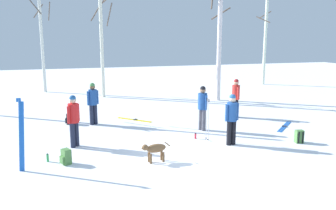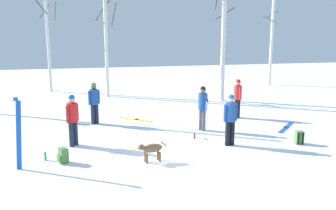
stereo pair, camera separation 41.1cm
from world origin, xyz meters
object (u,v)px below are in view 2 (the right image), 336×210
Objects in this scene: birch_tree_3 at (223,30)px; water_bottle_1 at (45,157)px; person_0 at (94,100)px; person_2 at (203,105)px; ski_poles_0 at (206,119)px; ski_pair_planted_0 at (19,134)px; backpack_0 at (71,118)px; backpack_1 at (63,156)px; ski_pair_lying_1 at (286,127)px; backpack_2 at (299,138)px; water_bottle_0 at (195,136)px; birch_tree_1 at (47,28)px; dog at (151,149)px; birch_tree_2 at (106,32)px; person_1 at (73,117)px; ski_pair_lying_0 at (136,119)px; person_3 at (238,96)px; person_4 at (230,117)px; birch_tree_4 at (272,28)px.

water_bottle_1 is at bearing -138.98° from birch_tree_3.
person_0 is 4.45m from person_2.
ski_poles_0 reaches higher than water_bottle_1.
person_2 is at bearing 22.18° from ski_pair_planted_0.
backpack_0 is 1.00× the size of backpack_1.
ski_pair_lying_1 is 7.22m from birch_tree_3.
water_bottle_0 is at bearing 156.02° from backpack_2.
backpack_2 is at bearing -57.81° from birch_tree_1.
person_2 is at bearing 75.36° from ski_poles_0.
ski_pair_planted_0 reaches higher than dog.
backpack_1 is 0.06× the size of birch_tree_2.
person_1 reaches higher than water_bottle_0.
water_bottle_0 is (3.27, -3.09, -0.88)m from person_0.
backpack_1 reaches higher than ski_pair_lying_1.
ski_poles_0 is at bearing -63.52° from ski_pair_lying_0.
ski_pair_lying_1 is 2.16m from backpack_2.
birch_tree_2 is 0.97× the size of birch_tree_3.
backpack_0 is (-7.11, 0.81, -0.77)m from person_3.
birch_tree_2 is (-6.16, 9.02, 3.78)m from ski_pair_lying_1.
dog is (1.32, -4.93, -0.59)m from person_0.
ski_poles_0 is 4.84m from backpack_1.
ski_pair_lying_1 is at bearing 12.25° from ski_pair_planted_0.
ski_pair_planted_0 is at bearing -104.39° from backpack_0.
dog is at bearing -163.04° from person_4.
person_3 is 9.04m from birch_tree_2.
water_bottle_1 is (-0.80, -1.21, -0.87)m from person_1.
person_4 reaches higher than water_bottle_0.
birch_tree_1 is (-8.76, 13.92, 3.80)m from backpack_2.
birch_tree_2 is at bearing 71.26° from backpack_0.
water_bottle_0 is 0.03× the size of birch_tree_1.
birch_tree_1 reaches higher than backpack_2.
person_3 is at bearing 61.14° from person_4.
ski_pair_lying_0 is at bearing -66.27° from birch_tree_1.
person_2 and person_4 have the same top height.
backpack_0 is at bearing 92.23° from person_1.
backpack_2 is (0.34, -4.04, -0.77)m from person_3.
birch_tree_3 is at bearing -139.69° from birch_tree_4.
backpack_1 is 0.06× the size of birch_tree_4.
person_4 is at bearing -40.62° from backpack_0.
backpack_1 is 11.68m from birch_tree_2.
person_1 is 1.00× the size of person_3.
person_4 reaches higher than backpack_0.
birch_tree_2 is at bearing 108.06° from person_2.
birch_tree_4 is (11.93, 2.13, 0.31)m from birch_tree_2.
birch_tree_2 is at bearing -169.88° from birch_tree_4.
birch_tree_3 is 7.79m from birch_tree_4.
person_3 is 8.30m from backpack_1.
ski_pair_lying_0 is 6.22m from ski_pair_lying_1.
ski_pair_lying_1 is 0.20× the size of birch_tree_3.
dog is at bearing -89.03° from birch_tree_2.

